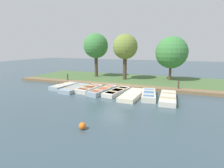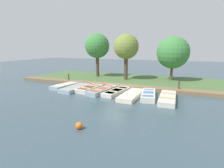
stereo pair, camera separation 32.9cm
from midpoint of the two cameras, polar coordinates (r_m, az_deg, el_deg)
name	(u,v)px [view 2 (the right image)]	position (r m, az deg, el deg)	size (l,w,h in m)	color
ground_plane	(113,90)	(15.78, 0.93, -1.92)	(80.00, 80.00, 0.00)	#384C56
shore_bank	(129,80)	(20.41, 5.95, 1.35)	(8.00, 24.00, 0.12)	#476638
dock_walkway	(118,86)	(16.85, 2.40, -0.57)	(1.06, 22.99, 0.27)	brown
rowboat_0	(65,86)	(17.11, -14.53, -0.59)	(2.99, 1.62, 0.37)	#8C9EA8
rowboat_1	(75,88)	(16.02, -11.39, -1.31)	(3.30, 1.37, 0.35)	#8C9EA8
rowboat_2	(89,89)	(15.56, -6.87, -1.50)	(2.85, 1.57, 0.38)	beige
rowboat_3	(103,90)	(14.79, -2.36, -2.08)	(3.47, 1.58, 0.39)	#8C9EA8
rowboat_4	(117,92)	(14.50, 2.17, -2.49)	(3.32, 1.56, 0.34)	beige
rowboat_5	(132,95)	(13.58, 7.19, -3.55)	(3.61, 1.42, 0.34)	beige
rowboat_6	(148,95)	(13.63, 12.46, -3.50)	(3.16, 1.41, 0.42)	beige
rowboat_7	(167,98)	(13.31, 18.35, -4.34)	(3.58, 1.18, 0.36)	beige
mooring_post_near	(69,78)	(19.52, -13.50, 1.93)	(0.13, 0.13, 1.00)	#47382D
mooring_post_far	(179,86)	(16.00, 21.53, -0.70)	(0.13, 0.13, 1.00)	#47382D
buoy	(79,126)	(8.49, -9.58, -13.25)	(0.34, 0.34, 0.34)	orange
park_tree_far_left	(97,46)	(22.26, -4.43, 12.24)	(3.05, 3.05, 5.49)	#4C3828
park_tree_left	(126,47)	(20.07, 5.13, 11.90)	(2.80, 2.80, 5.25)	#4C3828
park_tree_center	(173,53)	(20.61, 19.70, 9.64)	(3.51, 3.51, 4.97)	brown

